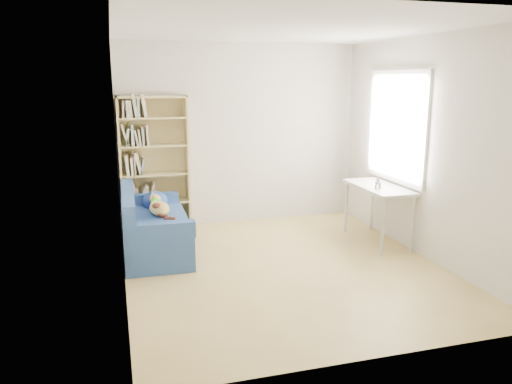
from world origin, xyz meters
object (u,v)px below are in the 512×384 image
at_px(sofa, 152,228).
at_px(desk, 378,192).
at_px(bookshelf, 155,170).
at_px(pen_cup, 378,184).

distance_m(sofa, desk, 2.91).
height_order(bookshelf, pen_cup, bookshelf).
xyz_separation_m(sofa, desk, (2.86, -0.41, 0.36)).
distance_m(bookshelf, desk, 3.03).
relative_size(sofa, desk, 1.48).
bearing_deg(pen_cup, sofa, 168.55).
bearing_deg(sofa, pen_cup, -10.48).
height_order(sofa, desk, sofa).
relative_size(desk, pen_cup, 7.37).
bearing_deg(sofa, desk, -7.15).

